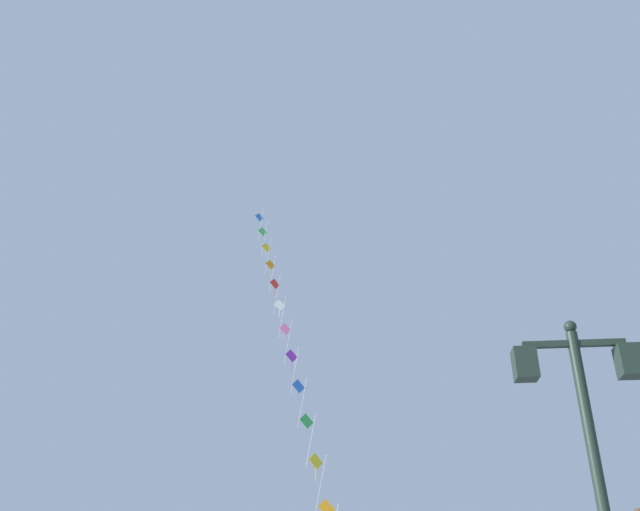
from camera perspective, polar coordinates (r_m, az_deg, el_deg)
twin_lantern_lamp_post at (r=8.75m, az=22.30°, el=-14.72°), size 1.55×0.28×5.04m
kite_train at (r=26.42m, az=-2.79°, el=-7.30°), size 5.94×13.69×20.62m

